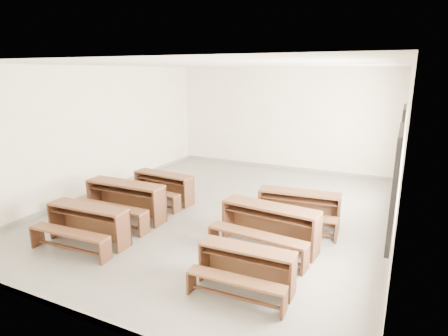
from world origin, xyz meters
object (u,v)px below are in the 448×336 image
at_px(desk_set_0, 87,222).
at_px(desk_set_1, 124,198).
at_px(desk_set_5, 298,207).
at_px(desk_set_3, 246,265).
at_px(desk_set_2, 162,186).
at_px(desk_set_4, 269,224).

xyz_separation_m(desk_set_0, desk_set_1, (-0.17, 1.22, 0.05)).
xyz_separation_m(desk_set_0, desk_set_5, (3.25, 2.44, 0.01)).
xyz_separation_m(desk_set_0, desk_set_3, (3.16, -0.11, -0.05)).
bearing_deg(desk_set_5, desk_set_0, -148.52).
relative_size(desk_set_2, desk_set_5, 0.95).
relative_size(desk_set_4, desk_set_5, 1.07).
height_order(desk_set_1, desk_set_2, desk_set_1).
distance_m(desk_set_2, desk_set_3, 4.16).
height_order(desk_set_2, desk_set_4, desk_set_4).
relative_size(desk_set_1, desk_set_5, 1.05).
bearing_deg(desk_set_5, desk_set_2, 173.79).
distance_m(desk_set_0, desk_set_4, 3.28).
distance_m(desk_set_2, desk_set_4, 3.35).
bearing_deg(desk_set_2, desk_set_3, -33.72).
relative_size(desk_set_0, desk_set_1, 0.91).
xyz_separation_m(desk_set_4, desk_set_5, (0.22, 1.18, -0.03)).
distance_m(desk_set_1, desk_set_2, 1.28).
xyz_separation_m(desk_set_2, desk_set_3, (3.25, -2.60, -0.04)).
xyz_separation_m(desk_set_2, desk_set_4, (3.12, -1.23, 0.05)).
distance_m(desk_set_2, desk_set_5, 3.33).
bearing_deg(desk_set_3, desk_set_5, 86.42).
bearing_deg(desk_set_4, desk_set_5, 84.83).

